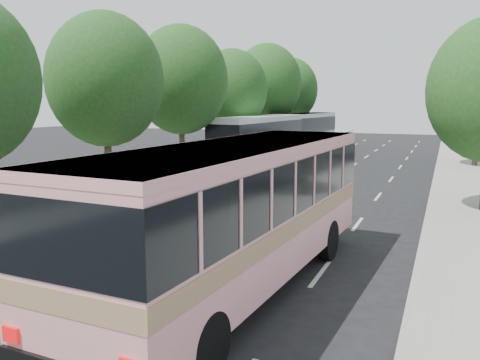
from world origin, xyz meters
The scene contains 15 objects.
ground centered at (0.00, 0.00, 0.00)m, with size 120.00×120.00×0.00m, color black.
sidewalk_left centered at (-8.50, 20.00, 0.07)m, with size 4.00×90.00×0.15m, color #9E998E.
sidewalk_right centered at (8.50, 20.00, 0.06)m, with size 4.00×90.00×0.12m, color #9E998E.
low_wall centered at (-10.30, 20.00, 0.90)m, with size 0.30×90.00×1.50m, color #9E998E.
tree_left_b centered at (-8.42, 5.94, 5.82)m, with size 5.70×5.70×8.88m.
tree_left_c centered at (-8.62, 13.94, 6.12)m, with size 6.00×6.00×9.35m.
tree_left_d centered at (-8.52, 21.94, 5.63)m, with size 5.52×5.52×8.60m.
tree_left_e centered at (-8.42, 29.94, 6.43)m, with size 6.30×6.30×9.82m.
tree_left_f centered at (-8.62, 37.94, 6.00)m, with size 5.88×5.88×9.16m.
pink_bus centered at (2.64, -3.93, 2.23)m, with size 3.54×11.36×3.58m.
pink_taxi centered at (0.06, 5.15, 0.84)m, with size 1.97×4.91×1.67m, color #EC1477.
white_pickup centered at (-2.70, 16.38, 0.82)m, with size 2.29×5.64×1.64m, color silver.
tour_coach_front centered at (-5.82, 20.64, 2.09)m, with size 3.37×11.77×3.48m.
tour_coach_rear centered at (-5.76, 32.85, 2.05)m, with size 3.87×11.63×3.41m.
taxi_roof_sign centered at (0.06, 5.15, 1.76)m, with size 0.55×0.18×0.18m, color silver.
Camera 1 is at (7.14, -14.84, 4.56)m, focal length 38.00 mm.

